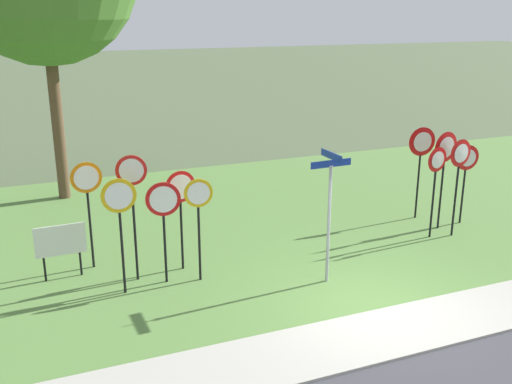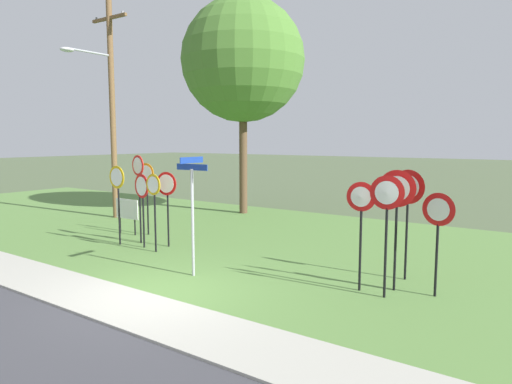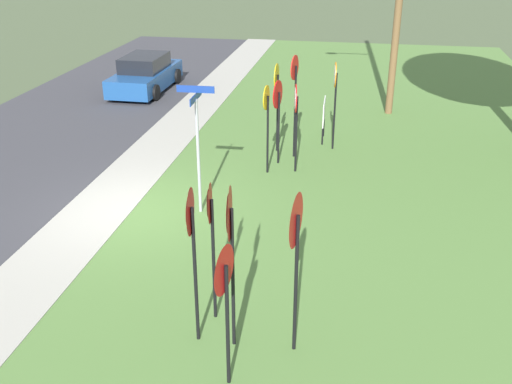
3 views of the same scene
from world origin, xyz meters
name	(u,v)px [view 3 (image 3 of 3)]	position (x,y,z in m)	size (l,w,h in m)	color
ground_plane	(132,212)	(0.00, 0.00, 0.00)	(160.00, 160.00, 0.00)	#4C5B3D
sidewalk_strip	(100,209)	(0.00, -0.80, 0.03)	(44.00, 1.60, 0.06)	#ADAA9E
grass_median	(399,234)	(0.00, 6.00, 0.02)	(44.00, 12.00, 0.04)	#567F3D
stop_sign_near_left	(296,109)	(-3.04, 3.37, 1.75)	(0.72, 0.15, 2.35)	black
stop_sign_near_right	(277,88)	(-4.50, 2.66, 1.88)	(0.72, 0.10, 2.53)	black
stop_sign_far_left	(295,85)	(-4.13, 3.20, 2.09)	(0.65, 0.14, 2.85)	black
stop_sign_far_center	(335,87)	(-4.95, 4.24, 1.88)	(0.70, 0.12, 2.53)	black
stop_sign_far_right	(278,104)	(-3.56, 2.83, 1.71)	(0.74, 0.15, 2.30)	black
stop_sign_center_tall	(267,111)	(-2.84, 2.65, 1.71)	(0.63, 0.11, 2.34)	black
yield_sign_near_left	(230,229)	(4.16, 3.27, 2.07)	(0.81, 0.14, 2.69)	black
yield_sign_near_right	(224,285)	(5.01, 3.38, 1.70)	(0.70, 0.13, 2.24)	black
yield_sign_far_left	(191,230)	(4.14, 2.69, 1.99)	(0.72, 0.13, 2.61)	black
yield_sign_far_right	(210,221)	(3.53, 2.82, 1.84)	(0.65, 0.13, 2.43)	black
yield_sign_center	(295,236)	(4.11, 4.21, 2.03)	(0.81, 0.13, 2.65)	black
street_name_post	(198,139)	(-0.27, 1.55, 1.79)	(0.96, 0.82, 2.93)	#9EA0A8
notice_board	(324,114)	(-5.65, 3.93, 0.87)	(1.10, 0.07, 1.25)	black
parked_hatchback_near	(145,75)	(-10.36, -3.42, 0.64)	(4.24, 1.92, 1.39)	#1E4C8C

